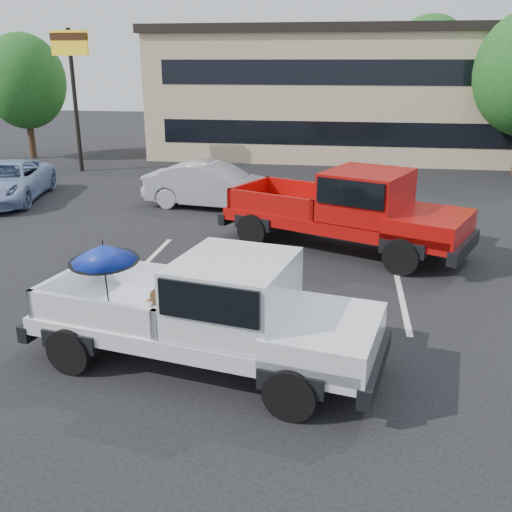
# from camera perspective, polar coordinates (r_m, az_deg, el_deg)

# --- Properties ---
(ground) EXTENTS (90.00, 90.00, 0.00)m
(ground) POSITION_cam_1_polar(r_m,az_deg,el_deg) (11.16, -0.64, -5.88)
(ground) COLOR black
(ground) RESTS_ON ground
(stripe_left) EXTENTS (0.12, 5.00, 0.01)m
(stripe_left) POSITION_cam_1_polar(r_m,az_deg,el_deg) (13.70, -11.71, -1.46)
(stripe_left) COLOR silver
(stripe_left) RESTS_ON ground
(stripe_right) EXTENTS (0.12, 5.00, 0.01)m
(stripe_right) POSITION_cam_1_polar(r_m,az_deg,el_deg) (12.94, 14.10, -2.88)
(stripe_right) COLOR silver
(stripe_right) RESTS_ON ground
(motel_building) EXTENTS (20.40, 8.40, 6.30)m
(motel_building) POSITION_cam_1_polar(r_m,az_deg,el_deg) (31.02, 9.83, 15.93)
(motel_building) COLOR tan
(motel_building) RESTS_ON ground
(motel_sign) EXTENTS (1.60, 0.22, 6.00)m
(motel_sign) POSITION_cam_1_polar(r_m,az_deg,el_deg) (26.69, -18.00, 17.99)
(motel_sign) COLOR black
(motel_sign) RESTS_ON ground
(tree_left) EXTENTS (3.96, 3.96, 6.02)m
(tree_left) POSITION_cam_1_polar(r_m,az_deg,el_deg) (31.23, -22.16, 15.86)
(tree_left) COLOR #332114
(tree_left) RESTS_ON ground
(tree_back) EXTENTS (4.68, 4.68, 7.11)m
(tree_back) POSITION_cam_1_polar(r_m,az_deg,el_deg) (34.27, 16.94, 17.70)
(tree_back) COLOR #332114
(tree_back) RESTS_ON ground
(silver_pickup) EXTENTS (5.96, 3.02, 2.06)m
(silver_pickup) POSITION_cam_1_polar(r_m,az_deg,el_deg) (8.90, -3.65, -5.19)
(silver_pickup) COLOR black
(silver_pickup) RESTS_ON ground
(red_pickup) EXTENTS (6.76, 4.59, 2.11)m
(red_pickup) POSITION_cam_1_polar(r_m,az_deg,el_deg) (14.75, 10.23, 4.79)
(red_pickup) COLOR black
(red_pickup) RESTS_ON ground
(silver_sedan) EXTENTS (4.74, 2.24, 1.50)m
(silver_sedan) POSITION_cam_1_polar(r_m,az_deg,el_deg) (19.23, -4.35, 7.07)
(silver_sedan) COLOR #ABADB2
(silver_sedan) RESTS_ON ground
(blue_suv) EXTENTS (3.29, 5.28, 1.36)m
(blue_suv) POSITION_cam_1_polar(r_m,az_deg,el_deg) (21.91, -23.64, 6.82)
(blue_suv) COLOR #849AC5
(blue_suv) RESTS_ON ground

